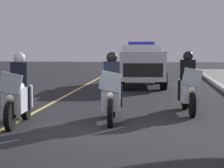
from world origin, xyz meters
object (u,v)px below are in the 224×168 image
Objects in this scene: police_motorcycle_lead_left at (18,95)px; police_motorcycle_trailing at (188,88)px; police_suv at (141,63)px; police_motorcycle_lead_right at (112,93)px.

police_motorcycle_trailing is at bearing 118.68° from police_motorcycle_lead_left.
police_motorcycle_lead_left is 10.37m from police_suv.
police_motorcycle_lead_left is 4.71m from police_motorcycle_trailing.
police_suv is (-10.06, 2.48, 0.37)m from police_motorcycle_lead_left.
police_suv is at bearing -168.05° from police_motorcycle_trailing.
police_motorcycle_lead_left is at bearing -61.32° from police_motorcycle_trailing.
police_suv is at bearing 178.01° from police_motorcycle_lead_right.
police_motorcycle_trailing is (-2.26, 4.13, 0.00)m from police_motorcycle_lead_left.
police_suv is (-9.38, 0.33, 0.37)m from police_motorcycle_lead_right.
police_motorcycle_lead_left is 2.26m from police_motorcycle_lead_right.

